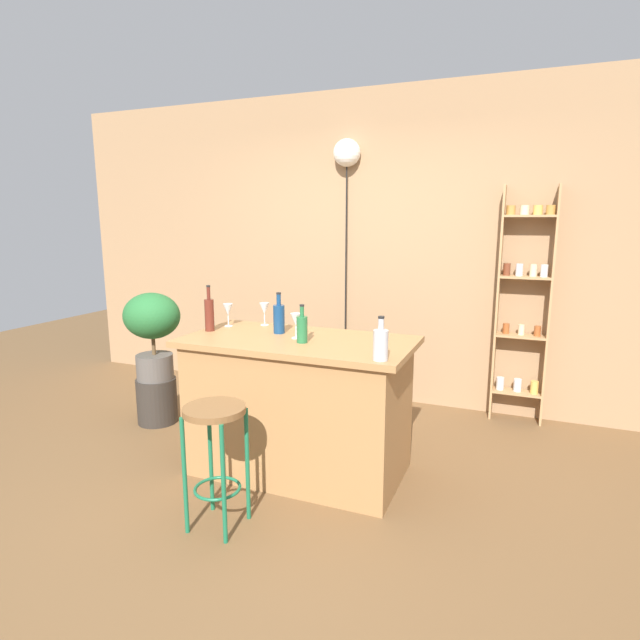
{
  "coord_description": "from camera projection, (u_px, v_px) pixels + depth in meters",
  "views": [
    {
      "loc": [
        1.36,
        -2.64,
        1.67
      ],
      "look_at": [
        0.05,
        0.55,
        0.99
      ],
      "focal_mm": 28.89,
      "sensor_mm": 36.0,
      "label": 1
    }
  ],
  "objects": [
    {
      "name": "back_wall",
      "position": [
        373.0,
        249.0,
        4.73
      ],
      "size": [
        6.4,
        0.1,
        2.8
      ],
      "primitive_type": "cube",
      "color": "#997551",
      "rests_on": "ground"
    },
    {
      "name": "bottle_vinegar",
      "position": [
        381.0,
        344.0,
        2.8
      ],
      "size": [
        0.08,
        0.08,
        0.24
      ],
      "color": "#B2B2B7",
      "rests_on": "kitchen_counter"
    },
    {
      "name": "ground",
      "position": [
        279.0,
        490.0,
        3.22
      ],
      "size": [
        12.0,
        12.0,
        0.0
      ],
      "primitive_type": "plane",
      "color": "brown"
    },
    {
      "name": "bottle_soda_blue",
      "position": [
        302.0,
        328.0,
        3.2
      ],
      "size": [
        0.07,
        0.07,
        0.24
      ],
      "color": "#236638",
      "rests_on": "kitchen_counter"
    },
    {
      "name": "bottle_olive_oil",
      "position": [
        279.0,
        318.0,
        3.47
      ],
      "size": [
        0.08,
        0.08,
        0.28
      ],
      "color": "navy",
      "rests_on": "kitchen_counter"
    },
    {
      "name": "potted_plant",
      "position": [
        152.0,
        326.0,
        4.16
      ],
      "size": [
        0.47,
        0.42,
        0.72
      ],
      "color": "#514C47",
      "rests_on": "plant_stool"
    },
    {
      "name": "wine_glass_center",
      "position": [
        296.0,
        321.0,
        3.31
      ],
      "size": [
        0.07,
        0.07,
        0.16
      ],
      "color": "silver",
      "rests_on": "kitchen_counter"
    },
    {
      "name": "bottle_wine_red",
      "position": [
        209.0,
        314.0,
        3.53
      ],
      "size": [
        0.06,
        0.06,
        0.32
      ],
      "color": "#5B2319",
      "rests_on": "kitchen_counter"
    },
    {
      "name": "kitchen_counter",
      "position": [
        299.0,
        405.0,
        3.41
      ],
      "size": [
        1.48,
        0.78,
        0.91
      ],
      "color": "#9E7042",
      "rests_on": "ground"
    },
    {
      "name": "pendant_globe_light",
      "position": [
        347.0,
        156.0,
        4.55
      ],
      "size": [
        0.24,
        0.24,
        2.37
      ],
      "color": "black",
      "rests_on": "ground"
    },
    {
      "name": "wine_glass_left",
      "position": [
        228.0,
        310.0,
        3.69
      ],
      "size": [
        0.07,
        0.07,
        0.16
      ],
      "color": "silver",
      "rests_on": "kitchen_counter"
    },
    {
      "name": "bar_stool",
      "position": [
        215.0,
        438.0,
        2.76
      ],
      "size": [
        0.34,
        0.34,
        0.69
      ],
      "color": "#196642",
      "rests_on": "ground"
    },
    {
      "name": "wine_glass_right",
      "position": [
        264.0,
        309.0,
        3.73
      ],
      "size": [
        0.07,
        0.07,
        0.16
      ],
      "color": "silver",
      "rests_on": "kitchen_counter"
    },
    {
      "name": "spice_shelf",
      "position": [
        523.0,
        304.0,
        4.18
      ],
      "size": [
        0.42,
        0.15,
        1.94
      ],
      "color": "#A87F51",
      "rests_on": "ground"
    },
    {
      "name": "plant_stool",
      "position": [
        157.0,
        400.0,
        4.28
      ],
      "size": [
        0.33,
        0.33,
        0.38
      ],
      "primitive_type": "cylinder",
      "color": "#2D2823",
      "rests_on": "ground"
    }
  ]
}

